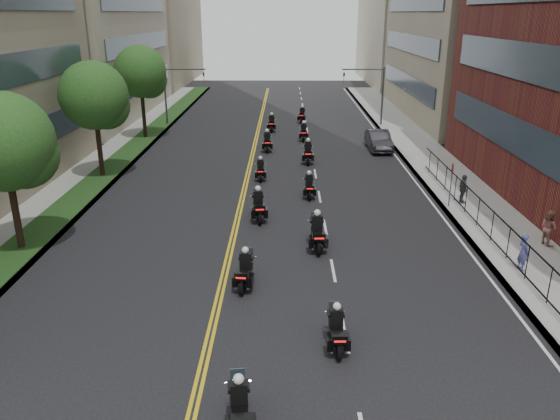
{
  "coord_description": "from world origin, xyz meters",
  "views": [
    {
      "loc": [
        1.11,
        -11.25,
        10.48
      ],
      "look_at": [
        0.88,
        12.95,
        1.7
      ],
      "focal_mm": 35.0,
      "sensor_mm": 36.0,
      "label": 1
    }
  ],
  "objects_px": {
    "motorcycle_11": "(302,116)",
    "pedestrian_a": "(523,252)",
    "motorcycle_5": "(309,187)",
    "motorcycle_10": "(272,124)",
    "motorcycle_8": "(267,142)",
    "parked_sedan": "(379,140)",
    "motorcycle_0": "(240,410)",
    "motorcycle_1": "(337,331)",
    "motorcycle_7": "(308,153)",
    "pedestrian_c": "(463,189)",
    "motorcycle_2": "(245,271)",
    "motorcycle_4": "(258,207)",
    "motorcycle_9": "(304,133)",
    "pedestrian_b": "(549,227)",
    "motorcycle_3": "(317,234)",
    "motorcycle_6": "(261,170)"
  },
  "relations": [
    {
      "from": "motorcycle_2",
      "to": "pedestrian_a",
      "type": "distance_m",
      "value": 11.77
    },
    {
      "from": "motorcycle_7",
      "to": "pedestrian_a",
      "type": "xyz_separation_m",
      "value": [
        8.41,
        -18.02,
        0.23
      ]
    },
    {
      "from": "motorcycle_11",
      "to": "pedestrian_a",
      "type": "relative_size",
      "value": 1.42
    },
    {
      "from": "pedestrian_a",
      "to": "motorcycle_10",
      "type": "bearing_deg",
      "value": 8.19
    },
    {
      "from": "motorcycle_10",
      "to": "parked_sedan",
      "type": "xyz_separation_m",
      "value": [
        8.82,
        -7.28,
        0.08
      ]
    },
    {
      "from": "motorcycle_0",
      "to": "motorcycle_11",
      "type": "bearing_deg",
      "value": 78.49
    },
    {
      "from": "motorcycle_6",
      "to": "motorcycle_8",
      "type": "relative_size",
      "value": 0.89
    },
    {
      "from": "motorcycle_5",
      "to": "motorcycle_6",
      "type": "height_order",
      "value": "motorcycle_5"
    },
    {
      "from": "pedestrian_b",
      "to": "motorcycle_11",
      "type": "bearing_deg",
      "value": 1.05
    },
    {
      "from": "motorcycle_2",
      "to": "pedestrian_a",
      "type": "bearing_deg",
      "value": 12.56
    },
    {
      "from": "motorcycle_11",
      "to": "pedestrian_a",
      "type": "xyz_separation_m",
      "value": [
        8.38,
        -33.9,
        0.29
      ]
    },
    {
      "from": "motorcycle_3",
      "to": "motorcycle_10",
      "type": "relative_size",
      "value": 1.08
    },
    {
      "from": "motorcycle_1",
      "to": "motorcycle_9",
      "type": "relative_size",
      "value": 0.93
    },
    {
      "from": "motorcycle_1",
      "to": "motorcycle_7",
      "type": "distance_m",
      "value": 23.64
    },
    {
      "from": "motorcycle_7",
      "to": "motorcycle_4",
      "type": "bearing_deg",
      "value": -103.87
    },
    {
      "from": "motorcycle_0",
      "to": "motorcycle_8",
      "type": "bearing_deg",
      "value": 82.78
    },
    {
      "from": "motorcycle_2",
      "to": "motorcycle_5",
      "type": "relative_size",
      "value": 1.05
    },
    {
      "from": "motorcycle_0",
      "to": "pedestrian_a",
      "type": "relative_size",
      "value": 1.41
    },
    {
      "from": "motorcycle_3",
      "to": "motorcycle_9",
      "type": "bearing_deg",
      "value": 87.97
    },
    {
      "from": "motorcycle_3",
      "to": "motorcycle_6",
      "type": "xyz_separation_m",
      "value": [
        -3.14,
        11.25,
        -0.12
      ]
    },
    {
      "from": "pedestrian_c",
      "to": "motorcycle_8",
      "type": "bearing_deg",
      "value": 37.61
    },
    {
      "from": "pedestrian_b",
      "to": "pedestrian_c",
      "type": "bearing_deg",
      "value": 2.32
    },
    {
      "from": "motorcycle_9",
      "to": "pedestrian_b",
      "type": "height_order",
      "value": "pedestrian_b"
    },
    {
      "from": "pedestrian_a",
      "to": "motorcycle_4",
      "type": "bearing_deg",
      "value": 48.58
    },
    {
      "from": "motorcycle_6",
      "to": "pedestrian_b",
      "type": "bearing_deg",
      "value": -40.77
    },
    {
      "from": "motorcycle_9",
      "to": "parked_sedan",
      "type": "distance_m",
      "value": 6.85
    },
    {
      "from": "motorcycle_4",
      "to": "motorcycle_11",
      "type": "xyz_separation_m",
      "value": [
        3.12,
        27.65,
        -0.06
      ]
    },
    {
      "from": "motorcycle_11",
      "to": "pedestrian_b",
      "type": "bearing_deg",
      "value": -63.86
    },
    {
      "from": "motorcycle_10",
      "to": "pedestrian_a",
      "type": "xyz_separation_m",
      "value": [
        11.36,
        -29.48,
        0.27
      ]
    },
    {
      "from": "motorcycle_6",
      "to": "motorcycle_8",
      "type": "distance_m",
      "value": 7.97
    },
    {
      "from": "motorcycle_4",
      "to": "motorcycle_0",
      "type": "bearing_deg",
      "value": -96.21
    },
    {
      "from": "motorcycle_1",
      "to": "pedestrian_c",
      "type": "height_order",
      "value": "pedestrian_c"
    },
    {
      "from": "motorcycle_7",
      "to": "motorcycle_11",
      "type": "height_order",
      "value": "motorcycle_7"
    },
    {
      "from": "motorcycle_8",
      "to": "pedestrian_b",
      "type": "relative_size",
      "value": 1.42
    },
    {
      "from": "motorcycle_8",
      "to": "pedestrian_c",
      "type": "xyz_separation_m",
      "value": [
        11.64,
        -13.01,
        0.28
      ]
    },
    {
      "from": "motorcycle_11",
      "to": "pedestrian_a",
      "type": "bearing_deg",
      "value": -68.88
    },
    {
      "from": "motorcycle_8",
      "to": "parked_sedan",
      "type": "height_order",
      "value": "motorcycle_8"
    },
    {
      "from": "motorcycle_9",
      "to": "pedestrian_c",
      "type": "height_order",
      "value": "pedestrian_c"
    },
    {
      "from": "motorcycle_1",
      "to": "motorcycle_11",
      "type": "xyz_separation_m",
      "value": [
        -0.01,
        39.52,
        0.04
      ]
    },
    {
      "from": "motorcycle_4",
      "to": "motorcycle_9",
      "type": "bearing_deg",
      "value": 74.01
    },
    {
      "from": "motorcycle_3",
      "to": "motorcycle_8",
      "type": "height_order",
      "value": "motorcycle_3"
    },
    {
      "from": "parked_sedan",
      "to": "motorcycle_1",
      "type": "bearing_deg",
      "value": -103.11
    },
    {
      "from": "motorcycle_2",
      "to": "motorcycle_6",
      "type": "distance_m",
      "value": 15.08
    },
    {
      "from": "motorcycle_9",
      "to": "pedestrian_c",
      "type": "xyz_separation_m",
      "value": [
        8.6,
        -16.92,
        0.31
      ]
    },
    {
      "from": "motorcycle_11",
      "to": "pedestrian_c",
      "type": "relative_size",
      "value": 1.38
    },
    {
      "from": "motorcycle_0",
      "to": "motorcycle_2",
      "type": "xyz_separation_m",
      "value": [
        -0.43,
        8.15,
        -0.0
      ]
    },
    {
      "from": "parked_sedan",
      "to": "pedestrian_b",
      "type": "xyz_separation_m",
      "value": [
        4.83,
        -19.48,
        0.23
      ]
    },
    {
      "from": "motorcycle_2",
      "to": "motorcycle_7",
      "type": "xyz_separation_m",
      "value": [
        3.28,
        19.38,
        0.06
      ]
    },
    {
      "from": "motorcycle_2",
      "to": "pedestrian_c",
      "type": "distance_m",
      "value": 15.5
    },
    {
      "from": "motorcycle_5",
      "to": "motorcycle_10",
      "type": "relative_size",
      "value": 0.93
    }
  ]
}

